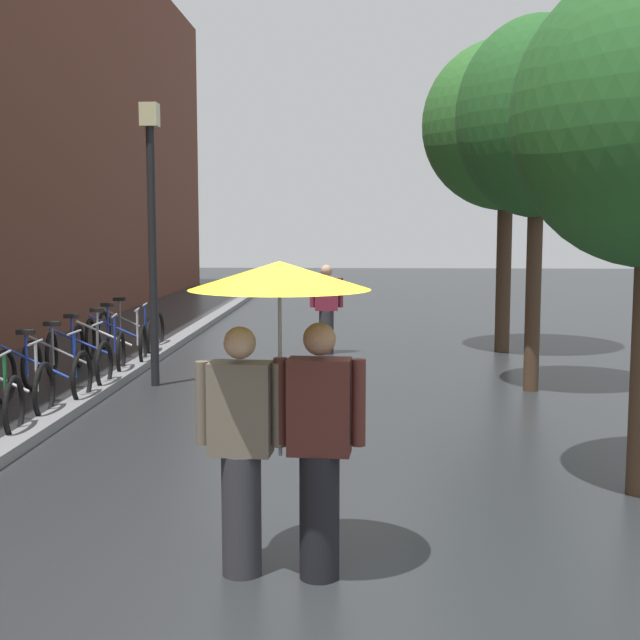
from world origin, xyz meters
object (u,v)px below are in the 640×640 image
(parked_bicycle_2, at_px, (43,375))
(parked_bicycle_4, at_px, (86,352))
(couple_under_umbrella, at_px, (280,365))
(street_tree_1, at_px, (538,119))
(parked_bicycle_5, at_px, (111,344))
(pedestrian_walking_midground, at_px, (326,309))
(parked_bicycle_3, at_px, (68,364))
(parked_bicycle_1, at_px, (0,389))
(street_tree_2, at_px, (507,126))
(parked_bicycle_7, at_px, (131,329))
(parked_bicycle_6, at_px, (120,337))
(street_lamp_post, at_px, (152,221))

(parked_bicycle_2, height_order, parked_bicycle_4, same)
(couple_under_umbrella, bearing_deg, parked_bicycle_2, 124.34)
(street_tree_1, height_order, parked_bicycle_5, street_tree_1)
(pedestrian_walking_midground, bearing_deg, parked_bicycle_3, -134.42)
(parked_bicycle_1, bearing_deg, pedestrian_walking_midground, 56.26)
(parked_bicycle_1, bearing_deg, parked_bicycle_3, 85.43)
(parked_bicycle_3, height_order, parked_bicycle_4, same)
(parked_bicycle_1, bearing_deg, street_tree_2, 40.59)
(parked_bicycle_4, bearing_deg, parked_bicycle_7, 91.95)
(street_tree_2, distance_m, parked_bicycle_6, 7.69)
(street_lamp_post, bearing_deg, pedestrian_walking_midground, 53.28)
(parked_bicycle_5, xyz_separation_m, parked_bicycle_6, (-0.10, 0.90, 0.00))
(street_tree_1, height_order, parked_bicycle_4, street_tree_1)
(pedestrian_walking_midground, bearing_deg, parked_bicycle_2, -127.83)
(parked_bicycle_5, relative_size, street_lamp_post, 0.29)
(parked_bicycle_3, xyz_separation_m, parked_bicycle_7, (-0.17, 3.89, 0.00))
(parked_bicycle_3, height_order, parked_bicycle_6, same)
(street_tree_1, height_order, parked_bicycle_7, street_tree_1)
(parked_bicycle_6, bearing_deg, parked_bicycle_2, -89.03)
(parked_bicycle_1, relative_size, parked_bicycle_7, 1.01)
(street_tree_2, height_order, parked_bicycle_4, street_tree_2)
(parked_bicycle_5, bearing_deg, couple_under_umbrella, -66.48)
(parked_bicycle_6, bearing_deg, couple_under_umbrella, -68.07)
(parked_bicycle_7, xyz_separation_m, pedestrian_walking_midground, (3.62, -0.37, 0.43))
(parked_bicycle_5, xyz_separation_m, couple_under_umbrella, (3.50, -8.03, 1.02))
(street_tree_1, xyz_separation_m, parked_bicycle_4, (-6.48, 0.74, -3.32))
(parked_bicycle_4, distance_m, street_lamp_post, 2.38)
(parked_bicycle_6, bearing_deg, parked_bicycle_7, 95.49)
(pedestrian_walking_midground, bearing_deg, parked_bicycle_1, -123.74)
(street_tree_2, xyz_separation_m, street_lamp_post, (-5.49, -3.53, -1.69))
(parked_bicycle_1, xyz_separation_m, couple_under_umbrella, (3.68, -4.23, 1.02))
(parked_bicycle_4, distance_m, parked_bicycle_6, 1.81)
(street_tree_1, height_order, parked_bicycle_2, street_tree_1)
(parked_bicycle_2, bearing_deg, street_tree_1, 10.65)
(parked_bicycle_1, xyz_separation_m, parked_bicycle_2, (0.15, 0.94, 0.00))
(street_tree_1, xyz_separation_m, parked_bicycle_7, (-6.58, 3.61, -3.32))
(parked_bicycle_1, height_order, parked_bicycle_6, same)
(street_tree_1, relative_size, couple_under_umbrella, 2.46)
(parked_bicycle_3, relative_size, parked_bicycle_7, 0.99)
(parked_bicycle_4, xyz_separation_m, street_lamp_post, (1.19, -0.62, 1.96))
(parked_bicycle_1, xyz_separation_m, parked_bicycle_4, (0.08, 2.89, 0.00))
(parked_bicycle_2, height_order, parked_bicycle_3, same)
(parked_bicycle_2, distance_m, parked_bicycle_3, 0.93)
(street_tree_2, bearing_deg, parked_bicycle_7, -179.70)
(parked_bicycle_1, distance_m, parked_bicycle_2, 0.95)
(street_tree_2, relative_size, couple_under_umbrella, 2.70)
(street_tree_1, relative_size, street_tree_2, 0.91)
(street_tree_2, xyz_separation_m, pedestrian_walking_midground, (-3.17, -0.41, -3.22))
(couple_under_umbrella, xyz_separation_m, pedestrian_walking_midground, (-0.08, 9.62, -0.59))
(street_tree_2, height_order, parked_bicycle_2, street_tree_2)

